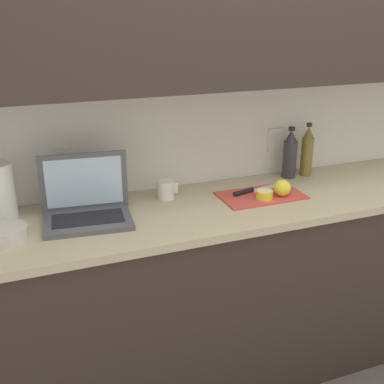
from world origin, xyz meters
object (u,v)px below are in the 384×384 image
(bottle_oil_tall, at_px, (290,155))
(paper_towel_roll, at_px, (0,192))
(bottle_green_soda, at_px, (307,151))
(cutting_board, at_px, (261,196))
(lemon_whole_beside, at_px, (282,188))
(bowl_white, at_px, (5,234))
(laptop, at_px, (86,205))
(lemon_half_cut, at_px, (265,195))
(measuring_cup, at_px, (166,190))
(knife, at_px, (250,191))

(bottle_oil_tall, relative_size, paper_towel_roll, 1.11)
(bottle_green_soda, bearing_deg, cutting_board, -152.40)
(lemon_whole_beside, distance_m, bottle_green_soda, 0.38)
(bowl_white, relative_size, paper_towel_roll, 0.69)
(laptop, xyz_separation_m, bowl_white, (-0.32, -0.09, -0.03))
(lemon_half_cut, distance_m, lemon_whole_beside, 0.09)
(cutting_board, distance_m, bottle_oil_tall, 0.35)
(lemon_half_cut, bearing_deg, lemon_whole_beside, 1.50)
(laptop, bearing_deg, paper_towel_roll, 165.26)
(bowl_white, bearing_deg, bottle_oil_tall, 10.16)
(cutting_board, bearing_deg, bottle_green_soda, 27.60)
(cutting_board, bearing_deg, bottle_oil_tall, 35.92)
(bowl_white, bearing_deg, measuring_cup, 15.35)
(knife, xyz_separation_m, bottle_green_soda, (0.40, 0.14, 0.11))
(cutting_board, xyz_separation_m, bottle_green_soda, (0.37, 0.19, 0.12))
(measuring_cup, bearing_deg, laptop, -165.64)
(laptop, distance_m, cutting_board, 0.80)
(knife, relative_size, lemon_half_cut, 3.96)
(lemon_whole_beside, bearing_deg, bottle_oil_tall, 52.49)
(bottle_green_soda, distance_m, bowl_white, 1.50)
(knife, xyz_separation_m, measuring_cup, (-0.39, 0.09, 0.03))
(laptop, xyz_separation_m, lemon_whole_beside, (0.87, -0.09, -0.01))
(cutting_board, relative_size, bottle_green_soda, 1.41)
(bottle_oil_tall, bearing_deg, paper_towel_roll, -178.81)
(paper_towel_roll, bearing_deg, knife, -6.09)
(lemon_half_cut, xyz_separation_m, measuring_cup, (-0.41, 0.18, 0.02))
(cutting_board, relative_size, lemon_half_cut, 5.11)
(lemon_whole_beside, bearing_deg, paper_towel_roll, 170.09)
(lemon_half_cut, height_order, lemon_whole_beside, lemon_whole_beside)
(bottle_green_soda, distance_m, bottle_oil_tall, 0.10)
(lemon_whole_beside, relative_size, paper_towel_roll, 0.33)
(laptop, xyz_separation_m, bottle_green_soda, (1.16, 0.15, 0.06))
(knife, bearing_deg, bowl_white, 172.74)
(bottle_green_soda, height_order, bottle_oil_tall, bottle_green_soda)
(lemon_half_cut, relative_size, lemon_whole_beside, 0.97)
(knife, distance_m, lemon_whole_beside, 0.15)
(knife, bearing_deg, paper_towel_roll, 161.24)
(lemon_half_cut, height_order, bowl_white, bowl_white)
(measuring_cup, height_order, bowl_white, measuring_cup)
(lemon_half_cut, distance_m, measuring_cup, 0.45)
(cutting_board, bearing_deg, measuring_cup, 162.19)
(knife, distance_m, paper_towel_roll, 1.09)
(bottle_oil_tall, bearing_deg, cutting_board, -144.08)
(knife, height_order, lemon_half_cut, lemon_half_cut)
(knife, xyz_separation_m, bottle_oil_tall, (0.30, 0.14, 0.10))
(bottle_oil_tall, bearing_deg, knife, -154.00)
(lemon_half_cut, xyz_separation_m, bottle_oil_tall, (0.27, 0.24, 0.09))
(bottle_oil_tall, distance_m, bowl_white, 1.40)
(bottle_green_soda, bearing_deg, lemon_half_cut, -147.30)
(laptop, distance_m, paper_towel_roll, 0.35)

